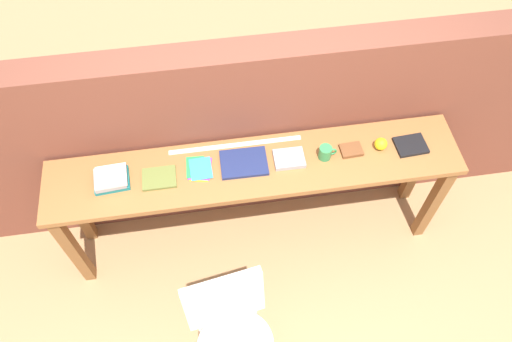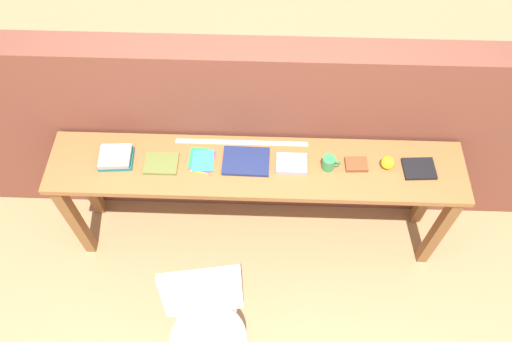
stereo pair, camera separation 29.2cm
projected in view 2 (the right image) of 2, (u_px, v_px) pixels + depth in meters
The scene contains 14 objects.
ground_plane at pixel (255, 271), 3.53m from camera, with size 40.00×40.00×0.00m, color tan.
brick_wall_back at pixel (258, 135), 3.27m from camera, with size 6.00×0.20×1.49m, color brown.
sideboard at pixel (256, 179), 3.08m from camera, with size 2.50×0.44×0.88m.
chair_white_moulded at pixel (206, 323), 2.80m from camera, with size 0.51×0.52×0.89m.
book_stack_leftmost at pixel (115, 157), 2.95m from camera, with size 0.21×0.18×0.08m.
magazine_cycling at pixel (161, 164), 2.96m from camera, with size 0.20×0.15×0.02m, color olive.
pamphlet_pile_colourful at pixel (202, 160), 2.98m from camera, with size 0.16×0.19×0.01m.
book_open_centre at pixel (246, 161), 2.97m from camera, with size 0.28×0.20×0.02m, color navy.
book_grey_hardcover at pixel (292, 164), 2.96m from camera, with size 0.18×0.14×0.03m, color #9E9EA3.
mug at pixel (329, 163), 2.92m from camera, with size 0.11×0.08×0.09m.
leather_journal_brown at pixel (356, 164), 2.96m from camera, with size 0.13×0.10×0.02m, color brown.
sports_ball_small at pixel (388, 163), 2.93m from camera, with size 0.08×0.08×0.08m, color yellow.
book_repair_rightmost at pixel (419, 169), 2.94m from camera, with size 0.19×0.15×0.02m, color black.
ruler_metal_back_edge at pixel (242, 143), 3.06m from camera, with size 0.81×0.03×0.00m, color silver.
Camera 2 is at (0.05, -1.37, 3.33)m, focal length 35.00 mm.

